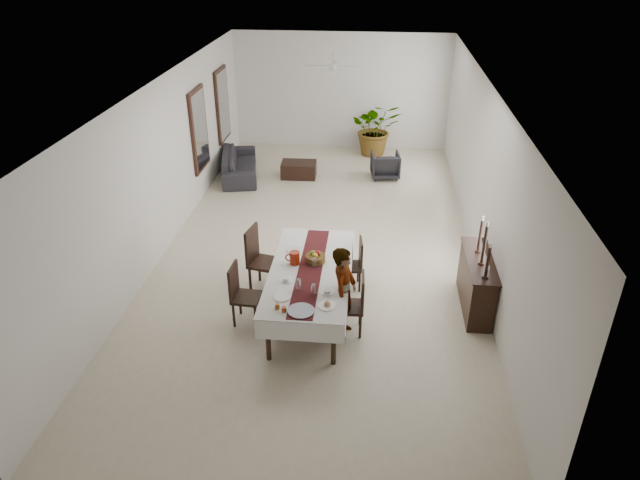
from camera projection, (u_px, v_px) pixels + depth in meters
The scene contains 87 objects.
floor at pixel (320, 245), 11.45m from camera, with size 6.00×12.00×0.00m, color beige.
ceiling at pixel (319, 85), 9.92m from camera, with size 6.00×12.00×0.02m, color white.
wall_back at pixel (341, 92), 15.93m from camera, with size 6.00×0.02×3.20m, color silver.
wall_front at pixel (256, 402), 5.44m from camera, with size 6.00×0.02×3.20m, color silver.
wall_left at pixel (164, 165), 10.95m from camera, with size 0.02×12.00×3.20m, color silver.
wall_right at pixel (482, 177), 10.42m from camera, with size 0.02×12.00×3.20m, color silver.
dining_table_top at pixel (310, 272), 9.06m from camera, with size 1.08×2.59×0.05m, color black.
table_leg_fl at pixel (268, 339), 8.22m from camera, with size 0.08×0.08×0.76m, color black.
table_leg_fr at pixel (334, 343), 8.14m from camera, with size 0.08×0.08×0.76m, color black.
table_leg_bl at pixel (292, 254), 10.38m from camera, with size 0.08×0.08×0.76m, color black.
table_leg_br at pixel (344, 257), 10.29m from camera, with size 0.08×0.08×0.76m, color black.
tablecloth_top at pixel (310, 270), 9.05m from camera, with size 1.28×2.79×0.01m, color silver.
tablecloth_drape_left at pixel (271, 276), 9.18m from camera, with size 0.01×2.79×0.32m, color silver.
tablecloth_drape_right at pixel (350, 280), 9.07m from camera, with size 0.01×2.79×0.32m, color white.
tablecloth_drape_near at pixel (299, 332), 7.91m from camera, with size 1.28×0.01×0.32m, color white.
tablecloth_drape_far at pixel (319, 238), 10.34m from camera, with size 1.28×0.01×0.32m, color white.
table_runner at pixel (310, 270), 9.05m from camera, with size 0.38×2.70×0.00m, color #56181B.
red_pitcher at pixel (295, 258), 9.16m from camera, with size 0.16×0.16×0.22m, color maroon.
pitcher_handle at pixel (289, 258), 9.17m from camera, with size 0.13×0.13×0.02m, color maroon.
wine_glass_near at pixel (313, 290), 8.38m from camera, with size 0.08×0.08×0.18m, color white.
wine_glass_mid at pixel (298, 285), 8.49m from camera, with size 0.08×0.08×0.18m, color white.
wine_glass_far at pixel (314, 263), 9.04m from camera, with size 0.08×0.08×0.18m, color white.
teacup_right at pixel (327, 292), 8.44m from camera, with size 0.10×0.10×0.06m, color silver.
saucer_right at pixel (327, 293), 8.45m from camera, with size 0.16×0.16×0.01m, color white.
teacup_left at pixel (286, 280), 8.73m from camera, with size 0.10×0.10×0.06m, color silver.
saucer_left at pixel (286, 281), 8.74m from camera, with size 0.16×0.16×0.01m, color silver.
plate_near_right at pixel (327, 306), 8.16m from camera, with size 0.26×0.26×0.02m, color white.
bread_near_right at pixel (327, 304), 8.15m from camera, with size 0.10×0.10×0.10m, color tan.
plate_near_left at pixel (282, 297), 8.36m from camera, with size 0.26×0.26×0.02m, color silver.
plate_far_left at pixel (294, 250), 9.59m from camera, with size 0.26×0.26×0.02m, color silver.
serving_tray at pixel (301, 311), 8.05m from camera, with size 0.39×0.39×0.02m, color #404046.
jam_jar_a at pixel (284, 309), 8.03m from camera, with size 0.07×0.07×0.08m, color maroon.
jam_jar_b at pixel (277, 306), 8.09m from camera, with size 0.07×0.07×0.08m, color brown.
fruit_basket at pixel (315, 258), 9.25m from camera, with size 0.32×0.32×0.11m, color brown.
fruit_red at pixel (318, 253), 9.23m from camera, with size 0.10×0.10×0.10m, color maroon.
fruit_green at pixel (313, 253), 9.25m from camera, with size 0.09×0.09×0.09m, color olive.
fruit_yellow at pixel (315, 256), 9.17m from camera, with size 0.09×0.09×0.09m, color gold.
chair_right_near_seat at pixel (349, 307), 8.79m from camera, with size 0.43×0.43×0.05m, color black.
chair_right_near_leg_fl at pixel (360, 327), 8.74m from camera, with size 0.04×0.04×0.42m, color black.
chair_right_near_leg_fr at pixel (360, 313), 9.05m from camera, with size 0.04×0.04×0.42m, color black.
chair_right_near_leg_bl at pixel (337, 326), 8.76m from camera, with size 0.04×0.04×0.42m, color black.
chair_right_near_leg_br at pixel (338, 312), 9.07m from camera, with size 0.04×0.04×0.42m, color black.
chair_right_near_back at pixel (363, 292), 8.64m from camera, with size 0.43×0.04×0.55m, color black.
chair_right_far_seat at pixel (350, 267), 9.92m from camera, with size 0.40×0.40×0.04m, color black.
chair_right_far_leg_fl at pixel (360, 282), 9.88m from camera, with size 0.04×0.04×0.39m, color black.
chair_right_far_leg_fr at pixel (358, 272), 10.17m from camera, with size 0.04×0.04×0.39m, color black.
chair_right_far_leg_bl at pixel (341, 282), 9.88m from camera, with size 0.04×0.04×0.39m, color black.
chair_right_far_leg_br at pixel (340, 272), 10.16m from camera, with size 0.04×0.04×0.39m, color black.
chair_right_far_back at pixel (361, 253), 9.79m from camera, with size 0.40×0.04×0.50m, color black.
chair_left_near_seat at pixel (247, 298), 9.01m from camera, with size 0.43×0.43×0.05m, color black.
chair_left_near_leg_fl at pixel (240, 303), 9.31m from camera, with size 0.04×0.04×0.43m, color black.
chair_left_near_leg_fr at pixel (234, 315), 9.00m from camera, with size 0.04×0.04×0.43m, color black.
chair_left_near_leg_bl at pixel (261, 305), 9.25m from camera, with size 0.04×0.04×0.43m, color black.
chair_left_near_leg_br at pixel (255, 318), 8.95m from camera, with size 0.04×0.04×0.43m, color black.
chair_left_near_back at pixel (233, 281), 8.90m from camera, with size 0.43×0.04×0.55m, color black.
chair_left_far_seat at pixel (265, 263), 9.83m from camera, with size 0.49×0.49×0.06m, color black.
chair_left_far_leg_fl at pixel (259, 269), 10.18m from camera, with size 0.05×0.05×0.48m, color black.
chair_left_far_leg_fr at pixel (250, 280), 9.85m from camera, with size 0.05×0.05×0.48m, color black.
chair_left_far_leg_bl at pixel (280, 272), 10.07m from camera, with size 0.05×0.05×0.48m, color black.
chair_left_far_leg_br at pixel (272, 284), 9.74m from camera, with size 0.05×0.05×0.48m, color black.
chair_left_far_back at pixel (252, 244), 9.73m from camera, with size 0.49×0.04×0.62m, color black.
woman at pixel (344, 292), 8.59m from camera, with size 0.55×0.36×1.51m, color gray.
sideboard_body at pixel (476, 284), 9.37m from camera, with size 0.39×1.48×0.89m, color black.
sideboard_top at pixel (480, 260), 9.15m from camera, with size 0.43×1.54×0.03m, color black.
candlestick_near_base at pixel (485, 277), 8.66m from camera, with size 0.10×0.10×0.03m, color black.
candlestick_near_shaft at pixel (488, 262), 8.54m from camera, with size 0.05×0.05×0.49m, color black.
candlestick_near_candle at pixel (490, 245), 8.40m from camera, with size 0.04×0.04×0.08m, color white.
candlestick_mid_base at pixel (481, 263), 9.01m from camera, with size 0.10×0.10×0.03m, color black.
candlestick_mid_shaft at pixel (484, 245), 8.85m from camera, with size 0.05×0.05×0.64m, color black.
candlestick_mid_candle at pixel (488, 224), 8.68m from camera, with size 0.04×0.04×0.08m, color beige.
candlestick_far_base at pixel (478, 251), 9.35m from camera, with size 0.10×0.10×0.03m, color black.
candlestick_far_shaft at pixel (480, 236), 9.22m from camera, with size 0.05×0.05×0.54m, color black.
candlestick_far_candle at pixel (483, 219), 9.07m from camera, with size 0.04×0.04×0.08m, color silver.
sofa at pixel (239, 164), 14.55m from camera, with size 2.13×0.83×0.62m, color #2B282D.
armchair at pixel (385, 165), 14.45m from camera, with size 0.69×0.71×0.65m, color #262429.
coffee_table at pixel (299, 170), 14.54m from camera, with size 0.87×0.58×0.39m, color black.
potted_plant at pixel (376, 128), 15.77m from camera, with size 1.34×1.16×1.48m, color #2D6127.
mirror_frame_near at pixel (199, 130), 12.87m from camera, with size 0.06×1.05×1.85m, color black.
mirror_glass_near at pixel (201, 130), 12.87m from camera, with size 0.01×0.90×1.70m, color silver.
mirror_frame_far at pixel (222, 105), 14.70m from camera, with size 0.06×1.05×1.85m, color black.
mirror_glass_far at pixel (224, 105), 14.70m from camera, with size 0.01×0.90×1.70m, color silver.
fan_rod at pixel (333, 57), 12.59m from camera, with size 0.04×0.04×0.20m, color silver.
fan_hub at pixel (333, 66), 12.69m from camera, with size 0.16×0.16×0.08m, color white.
fan_blade_n at pixel (334, 63), 12.99m from camera, with size 0.10×0.55×0.01m, color silver.
fan_blade_s at pixel (332, 70), 12.38m from camera, with size 0.10×0.55×0.01m, color silver.
fan_blade_e at pixel (349, 67), 12.66m from camera, with size 0.55×0.10×0.01m, color white.
fan_blade_w at pixel (317, 66), 12.72m from camera, with size 0.55×0.10×0.01m, color silver.
Camera 1 is at (1.01, -9.96, 5.56)m, focal length 32.00 mm.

